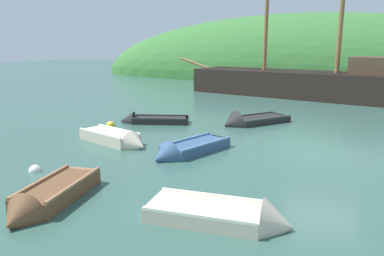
# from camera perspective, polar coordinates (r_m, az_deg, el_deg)

# --- Properties ---
(ground_plane) EXTENTS (120.00, 120.00, 0.00)m
(ground_plane) POSITION_cam_1_polar(r_m,az_deg,el_deg) (13.86, 19.39, -3.59)
(ground_plane) COLOR #33564C
(shore_hill) EXTENTS (49.87, 18.24, 13.94)m
(shore_hill) POSITION_cam_1_polar(r_m,az_deg,el_deg) (44.49, 17.13, 7.39)
(shore_hill) COLOR #387033
(shore_hill) RESTS_ON ground
(sailing_ship) EXTENTS (18.40, 7.56, 11.71)m
(sailing_ship) POSITION_cam_1_polar(r_m,az_deg,el_deg) (27.87, 16.48, 5.89)
(sailing_ship) COLOR black
(sailing_ship) RESTS_ON ground
(rowboat_outer_right) EXTENTS (1.34, 3.15, 0.96)m
(rowboat_outer_right) POSITION_cam_1_polar(r_m,az_deg,el_deg) (9.61, -21.03, -10.10)
(rowboat_outer_right) COLOR brown
(rowboat_outer_right) RESTS_ON ground
(rowboat_portside) EXTENTS (2.19, 3.38, 1.01)m
(rowboat_portside) POSITION_cam_1_polar(r_m,az_deg,el_deg) (12.93, -0.98, -3.54)
(rowboat_portside) COLOR #335175
(rowboat_portside) RESTS_ON ground
(rowboat_near_dock) EXTENTS (3.39, 1.82, 0.93)m
(rowboat_near_dock) POSITION_cam_1_polar(r_m,az_deg,el_deg) (18.07, -6.48, 1.03)
(rowboat_near_dock) COLOR black
(rowboat_near_dock) RESTS_ON ground
(rowboat_far) EXTENTS (3.18, 3.48, 1.23)m
(rowboat_far) POSITION_cam_1_polar(r_m,az_deg,el_deg) (17.90, 8.54, 0.85)
(rowboat_far) COLOR black
(rowboat_far) RESTS_ON ground
(rowboat_outer_left) EXTENTS (3.15, 1.30, 1.11)m
(rowboat_outer_left) POSITION_cam_1_polar(r_m,az_deg,el_deg) (8.23, 5.81, -13.51)
(rowboat_outer_left) COLOR beige
(rowboat_outer_left) RESTS_ON ground
(rowboat_center) EXTENTS (3.35, 2.00, 0.95)m
(rowboat_center) POSITION_cam_1_polar(r_m,az_deg,el_deg) (14.52, -11.29, -1.81)
(rowboat_center) COLOR beige
(rowboat_center) RESTS_ON ground
(buoy_yellow) EXTENTS (0.43, 0.43, 0.43)m
(buoy_yellow) POSITION_cam_1_polar(r_m,az_deg,el_deg) (17.74, -12.24, 0.33)
(buoy_yellow) COLOR yellow
(buoy_yellow) RESTS_ON ground
(buoy_white) EXTENTS (0.38, 0.38, 0.38)m
(buoy_white) POSITION_cam_1_polar(r_m,az_deg,el_deg) (12.20, -22.68, -6.05)
(buoy_white) COLOR white
(buoy_white) RESTS_ON ground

